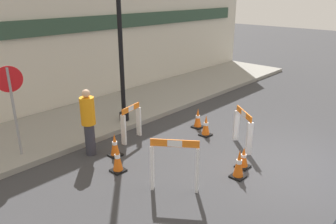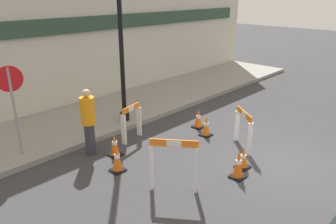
% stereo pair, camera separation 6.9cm
% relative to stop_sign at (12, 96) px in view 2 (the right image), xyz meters
% --- Properties ---
extents(ground_plane, '(60.00, 60.00, 0.00)m').
position_rel_stop_sign_xyz_m(ground_plane, '(4.18, -5.07, -1.60)').
color(ground_plane, '#38383A').
extents(sidewalk_slab, '(18.00, 2.95, 0.14)m').
position_rel_stop_sign_xyz_m(sidewalk_slab, '(4.18, 0.90, -1.52)').
color(sidewalk_slab, gray).
rests_on(sidewalk_slab, ground_plane).
extents(storefront_facade, '(18.00, 0.22, 5.50)m').
position_rel_stop_sign_xyz_m(storefront_facade, '(4.18, 2.45, 1.16)').
color(storefront_facade, beige).
rests_on(storefront_facade, ground_plane).
extents(stop_sign, '(0.59, 0.17, 2.16)m').
position_rel_stop_sign_xyz_m(stop_sign, '(0.00, 0.00, 0.00)').
color(stop_sign, gray).
rests_on(stop_sign, sidewalk_slab).
extents(barricade_0, '(0.68, 0.86, 1.14)m').
position_rel_stop_sign_xyz_m(barricade_0, '(1.54, -3.59, -0.97)').
color(barricade_0, white).
rests_on(barricade_0, ground_plane).
extents(barricade_1, '(0.66, 0.82, 1.01)m').
position_rel_stop_sign_xyz_m(barricade_1, '(4.20, -3.57, -1.04)').
color(barricade_1, white).
rests_on(barricade_1, ground_plane).
extents(barricade_2, '(0.76, 0.29, 0.99)m').
position_rel_stop_sign_xyz_m(barricade_2, '(2.56, -1.11, -1.07)').
color(barricade_2, white).
rests_on(barricade_2, ground_plane).
extents(traffic_cone_0, '(0.30, 0.30, 0.59)m').
position_rel_stop_sign_xyz_m(traffic_cone_0, '(1.66, -1.52, -1.31)').
color(traffic_cone_0, black).
rests_on(traffic_cone_0, ground_plane).
extents(traffic_cone_1, '(0.30, 0.30, 0.61)m').
position_rel_stop_sign_xyz_m(traffic_cone_1, '(4.17, -2.43, -1.30)').
color(traffic_cone_1, black).
rests_on(traffic_cone_1, ground_plane).
extents(traffic_cone_2, '(0.30, 0.30, 0.50)m').
position_rel_stop_sign_xyz_m(traffic_cone_2, '(3.31, -4.14, -1.35)').
color(traffic_cone_2, black).
rests_on(traffic_cone_2, ground_plane).
extents(traffic_cone_3, '(0.30, 0.30, 0.60)m').
position_rel_stop_sign_xyz_m(traffic_cone_3, '(4.47, -1.91, -1.31)').
color(traffic_cone_3, black).
rests_on(traffic_cone_3, ground_plane).
extents(traffic_cone_4, '(0.30, 0.30, 0.67)m').
position_rel_stop_sign_xyz_m(traffic_cone_4, '(1.23, -2.16, -1.27)').
color(traffic_cone_4, black).
rests_on(traffic_cone_4, ground_plane).
extents(traffic_cone_5, '(0.30, 0.30, 0.67)m').
position_rel_stop_sign_xyz_m(traffic_cone_5, '(2.85, -4.29, -1.27)').
color(traffic_cone_5, black).
rests_on(traffic_cone_5, ground_plane).
extents(person_worker, '(0.49, 0.49, 1.69)m').
position_rel_stop_sign_xyz_m(person_worker, '(1.30, -1.00, -0.69)').
color(person_worker, '#33333D').
rests_on(person_worker, ground_plane).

